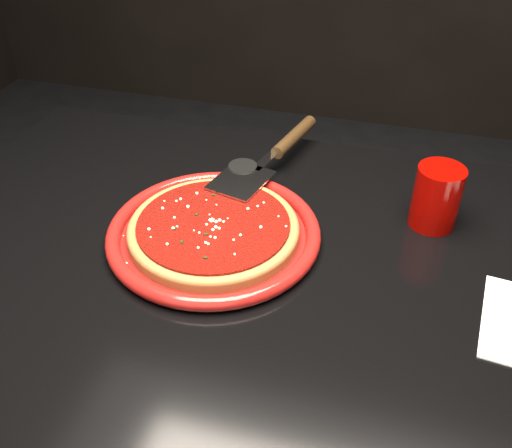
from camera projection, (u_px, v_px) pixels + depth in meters
The scene contains 10 objects.
table at pixel (271, 419), 1.07m from camera, with size 1.20×0.80×0.75m, color black.
plate at pixel (214, 233), 0.89m from camera, with size 0.33×0.33×0.02m, color maroon.
pizza_crust at pixel (214, 231), 0.89m from camera, with size 0.27×0.27×0.01m, color brown.
pizza_crust_rim at pixel (214, 227), 0.88m from camera, with size 0.27×0.27×0.02m, color brown.
pizza_sauce at pixel (213, 225), 0.88m from camera, with size 0.24×0.24×0.01m, color maroon.
parmesan_dusting at pixel (213, 222), 0.88m from camera, with size 0.23×0.23×0.01m, color beige, non-canonical shape.
basil_flecks at pixel (213, 222), 0.88m from camera, with size 0.21×0.21×0.00m, color black, non-canonical shape.
pizza_server at pixel (271, 155), 1.02m from camera, with size 0.10×0.35×0.03m, color silver, non-canonical shape.
cup at pixel (436, 197), 0.90m from camera, with size 0.07×0.07×0.10m, color #900502.
ramekin at pixel (243, 175), 1.01m from camera, with size 0.05×0.05×0.04m, color black.
Camera 1 is at (0.14, -0.61, 1.31)m, focal length 40.00 mm.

